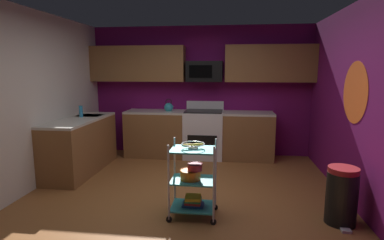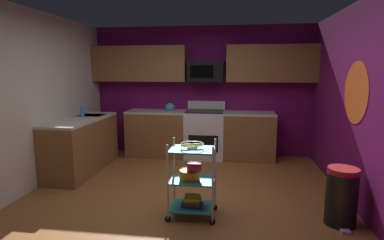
% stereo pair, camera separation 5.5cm
% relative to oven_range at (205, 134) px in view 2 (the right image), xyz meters
% --- Properties ---
extents(floor, '(4.40, 4.80, 0.04)m').
position_rel_oven_range_xyz_m(floor, '(-0.10, -2.10, -0.50)').
color(floor, '#995B2D').
rests_on(floor, ground).
extents(wall_back, '(4.52, 0.06, 2.60)m').
position_rel_oven_range_xyz_m(wall_back, '(-0.10, 0.33, 0.82)').
color(wall_back, '#6B1156').
rests_on(wall_back, ground).
extents(wall_left, '(0.06, 4.80, 2.60)m').
position_rel_oven_range_xyz_m(wall_left, '(-2.33, -2.10, 0.82)').
color(wall_left, silver).
rests_on(wall_left, ground).
extents(wall_right, '(0.06, 4.80, 2.60)m').
position_rel_oven_range_xyz_m(wall_right, '(2.13, -2.10, 0.82)').
color(wall_right, '#6B1156').
rests_on(wall_right, ground).
extents(wall_flower_decal, '(0.00, 0.80, 0.80)m').
position_rel_oven_range_xyz_m(wall_flower_decal, '(2.09, -1.85, 0.97)').
color(wall_flower_decal, '#E5591E').
extents(counter_run, '(3.66, 2.29, 0.92)m').
position_rel_oven_range_xyz_m(counter_run, '(-0.82, -0.43, -0.01)').
color(counter_run, brown).
rests_on(counter_run, ground).
extents(oven_range, '(0.76, 0.65, 1.10)m').
position_rel_oven_range_xyz_m(oven_range, '(0.00, 0.00, 0.00)').
color(oven_range, white).
rests_on(oven_range, ground).
extents(upper_cabinets, '(4.40, 0.33, 0.70)m').
position_rel_oven_range_xyz_m(upper_cabinets, '(-0.13, 0.13, 1.37)').
color(upper_cabinets, brown).
extents(microwave, '(0.70, 0.39, 0.40)m').
position_rel_oven_range_xyz_m(microwave, '(-0.00, 0.10, 1.22)').
color(microwave, black).
extents(rolling_cart, '(0.58, 0.41, 0.91)m').
position_rel_oven_range_xyz_m(rolling_cart, '(0.10, -2.56, -0.03)').
color(rolling_cart, silver).
rests_on(rolling_cart, ground).
extents(fruit_bowl, '(0.27, 0.27, 0.07)m').
position_rel_oven_range_xyz_m(fruit_bowl, '(0.10, -2.56, 0.40)').
color(fruit_bowl, silver).
rests_on(fruit_bowl, rolling_cart).
extents(mixing_bowl_large, '(0.25, 0.25, 0.11)m').
position_rel_oven_range_xyz_m(mixing_bowl_large, '(0.07, -2.56, 0.04)').
color(mixing_bowl_large, orange).
rests_on(mixing_bowl_large, rolling_cart).
extents(mixing_bowl_small, '(0.18, 0.18, 0.08)m').
position_rel_oven_range_xyz_m(mixing_bowl_small, '(0.13, -2.57, 0.14)').
color(mixing_bowl_small, maroon).
rests_on(mixing_bowl_small, rolling_cart).
extents(book_stack, '(0.26, 0.19, 0.12)m').
position_rel_oven_range_xyz_m(book_stack, '(0.10, -2.56, -0.29)').
color(book_stack, '#1E4C8C').
rests_on(book_stack, rolling_cart).
extents(kettle, '(0.21, 0.18, 0.26)m').
position_rel_oven_range_xyz_m(kettle, '(-0.70, -0.00, 0.52)').
color(kettle, teal).
rests_on(kettle, counter_run).
extents(dish_soap_bottle, '(0.06, 0.06, 0.20)m').
position_rel_oven_range_xyz_m(dish_soap_bottle, '(-2.05, -0.99, 0.54)').
color(dish_soap_bottle, '#2D8CBF').
rests_on(dish_soap_bottle, counter_run).
extents(trash_can, '(0.34, 0.42, 0.66)m').
position_rel_oven_range_xyz_m(trash_can, '(1.80, -2.52, -0.15)').
color(trash_can, black).
rests_on(trash_can, ground).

